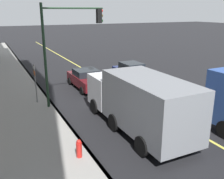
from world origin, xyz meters
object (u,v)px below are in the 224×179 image
at_px(street_sign_post, 35,81).
at_px(car_navy, 132,72).
at_px(traffic_light_mast, 66,38).
at_px(fire_hydrant, 79,150).
at_px(car_maroon, 87,79).
at_px(truck_gray, 139,101).

bearing_deg(street_sign_post, car_navy, -75.53).
height_order(car_navy, traffic_light_mast, traffic_light_mast).
bearing_deg(fire_hydrant, traffic_light_mast, -13.87).
height_order(traffic_light_mast, street_sign_post, traffic_light_mast).
height_order(car_maroon, car_navy, car_navy).
bearing_deg(fire_hydrant, street_sign_post, 2.32).
distance_m(truck_gray, fire_hydrant, 4.10).
relative_size(car_maroon, fire_hydrant, 4.86).
xyz_separation_m(truck_gray, fire_hydrant, (-1.36, 3.70, -1.12)).
xyz_separation_m(car_navy, traffic_light_mast, (-3.36, 6.66, 3.52)).
bearing_deg(car_maroon, fire_hydrant, 157.47).
bearing_deg(car_navy, fire_hydrant, 139.79).
bearing_deg(truck_gray, fire_hydrant, 110.18).
bearing_deg(fire_hydrant, car_maroon, -22.53).
bearing_deg(street_sign_post, traffic_light_mast, -121.50).
height_order(traffic_light_mast, fire_hydrant, traffic_light_mast).
bearing_deg(car_maroon, truck_gray, 178.02).
bearing_deg(car_navy, truck_gray, 151.57).
xyz_separation_m(street_sign_post, fire_hydrant, (-7.54, -0.31, -1.13)).
bearing_deg(traffic_light_mast, car_maroon, -36.81).
height_order(car_maroon, fire_hydrant, car_maroon).
relative_size(car_navy, fire_hydrant, 4.67).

